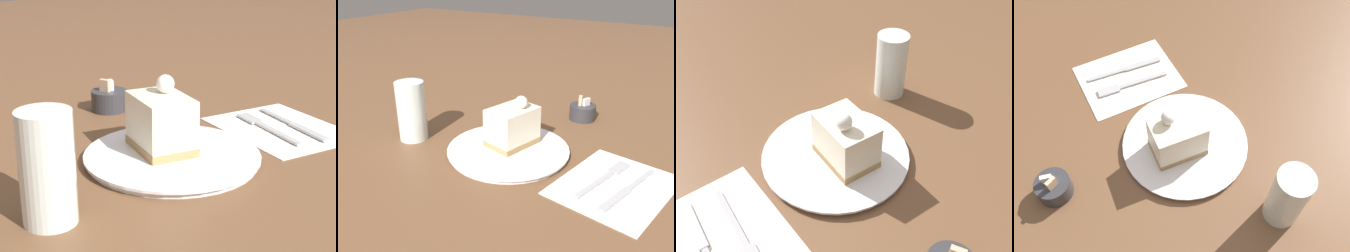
% 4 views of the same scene
% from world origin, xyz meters
% --- Properties ---
extents(ground_plane, '(4.00, 4.00, 0.00)m').
position_xyz_m(ground_plane, '(0.00, 0.00, 0.00)').
color(ground_plane, brown).
extents(plate, '(0.26, 0.26, 0.01)m').
position_xyz_m(plate, '(0.03, 0.04, 0.01)').
color(plate, white).
rests_on(plate, ground_plane).
extents(cake_slice, '(0.10, 0.12, 0.11)m').
position_xyz_m(cake_slice, '(0.02, 0.06, 0.05)').
color(cake_slice, '#AD8451').
rests_on(cake_slice, plate).
extents(napkin, '(0.21, 0.25, 0.00)m').
position_xyz_m(napkin, '(0.26, 0.03, 0.00)').
color(napkin, white).
rests_on(napkin, ground_plane).
extents(fork, '(0.06, 0.16, 0.00)m').
position_xyz_m(fork, '(0.24, 0.05, 0.01)').
color(fork, '#B2B2B7').
rests_on(fork, napkin).
extents(knife, '(0.06, 0.18, 0.00)m').
position_xyz_m(knife, '(0.28, 0.01, 0.00)').
color(knife, '#B2B2B7').
rests_on(knife, napkin).
extents(sugar_bowl, '(0.07, 0.07, 0.06)m').
position_xyz_m(sugar_bowl, '(0.09, 0.30, 0.02)').
color(sugar_bowl, '#333338').
rests_on(sugar_bowl, ground_plane).
extents(drinking_glass, '(0.06, 0.06, 0.13)m').
position_xyz_m(drinking_glass, '(-0.20, -0.01, 0.07)').
color(drinking_glass, silver).
rests_on(drinking_glass, ground_plane).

